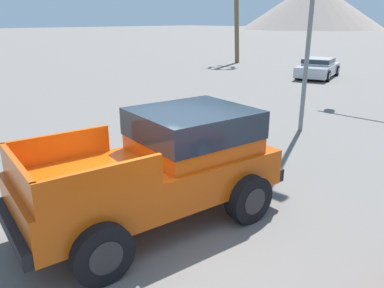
{
  "coord_description": "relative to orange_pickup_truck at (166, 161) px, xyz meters",
  "views": [
    {
      "loc": [
        4.3,
        -3.75,
        3.47
      ],
      "look_at": [
        -0.42,
        1.0,
        1.22
      ],
      "focal_mm": 35.0,
      "sensor_mm": 36.0,
      "label": 1
    }
  ],
  "objects": [
    {
      "name": "orange_pickup_truck",
      "position": [
        0.0,
        0.0,
        0.0
      ],
      "size": [
        2.88,
        4.97,
        1.94
      ],
      "rotation": [
        0.0,
        0.0,
        -0.16
      ],
      "color": "#CC4C0C",
      "rests_on": "ground_plane"
    },
    {
      "name": "ground_plane",
      "position": [
        0.37,
        -0.31,
        -1.09
      ],
      "size": [
        320.0,
        320.0,
        0.0
      ],
      "primitive_type": "plane",
      "color": "slate"
    },
    {
      "name": "parked_car_silver",
      "position": [
        -6.34,
        18.14,
        -0.48
      ],
      "size": [
        2.87,
        4.74,
        1.19
      ],
      "rotation": [
        0.0,
        0.0,
        0.25
      ],
      "color": "#B7BABF",
      "rests_on": "ground_plane"
    }
  ]
}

